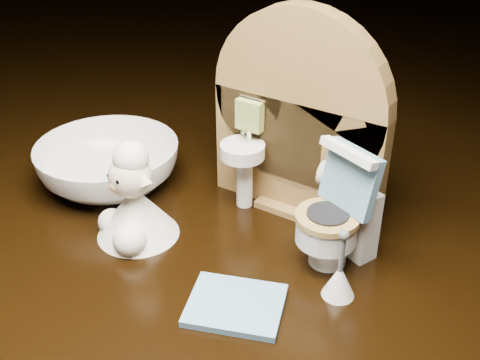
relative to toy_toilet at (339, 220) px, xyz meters
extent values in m
cube|color=black|center=(-0.05, -0.03, -0.08)|extent=(2.50, 2.50, 0.10)
cube|color=olive|center=(-0.05, 0.04, 0.01)|extent=(0.13, 0.02, 0.09)
cylinder|color=olive|center=(-0.05, 0.04, 0.06)|extent=(0.13, 0.02, 0.13)
cube|color=olive|center=(-0.05, 0.04, -0.03)|extent=(0.05, 0.04, 0.01)
cylinder|color=white|center=(-0.09, 0.02, -0.01)|extent=(0.01, 0.01, 0.04)
cylinder|color=white|center=(-0.09, 0.02, 0.02)|extent=(0.03, 0.03, 0.01)
cylinder|color=silver|center=(-0.09, 0.03, 0.03)|extent=(0.00, 0.00, 0.01)
cube|color=#8AA549|center=(-0.09, 0.03, 0.04)|extent=(0.02, 0.01, 0.02)
cube|color=olive|center=(-0.02, 0.03, 0.02)|extent=(0.02, 0.01, 0.02)
cylinder|color=beige|center=(-0.02, 0.02, 0.02)|extent=(0.02, 0.02, 0.02)
cylinder|color=white|center=(0.00, -0.01, -0.02)|extent=(0.02, 0.02, 0.02)
cylinder|color=white|center=(0.00, -0.01, 0.00)|extent=(0.04, 0.04, 0.02)
cylinder|color=olive|center=(0.00, -0.01, 0.01)|extent=(0.04, 0.04, 0.00)
cube|color=white|center=(0.00, 0.01, -0.01)|extent=(0.04, 0.03, 0.05)
cube|color=#6596B5|center=(0.00, 0.01, 0.03)|extent=(0.04, 0.03, 0.04)
cube|color=white|center=(0.00, 0.00, 0.05)|extent=(0.04, 0.02, 0.01)
cylinder|color=#8EA828|center=(0.01, 0.01, 0.03)|extent=(0.01, 0.01, 0.01)
cube|color=#6596B5|center=(-0.03, -0.08, -0.03)|extent=(0.07, 0.06, 0.00)
cone|color=white|center=(0.02, -0.03, -0.02)|extent=(0.02, 0.02, 0.02)
cylinder|color=#59595B|center=(0.02, -0.03, 0.00)|extent=(0.00, 0.00, 0.03)
sphere|color=#59595B|center=(0.02, -0.03, 0.02)|extent=(0.01, 0.01, 0.01)
cone|color=white|center=(-0.13, -0.05, -0.01)|extent=(0.06, 0.06, 0.04)
sphere|color=white|center=(-0.12, -0.07, -0.02)|extent=(0.02, 0.02, 0.02)
sphere|color=white|center=(-0.14, -0.06, -0.02)|extent=(0.02, 0.02, 0.02)
sphere|color=beige|center=(-0.13, -0.05, 0.02)|extent=(0.03, 0.03, 0.03)
sphere|color=tan|center=(-0.13, -0.06, 0.01)|extent=(0.01, 0.01, 0.01)
sphere|color=white|center=(-0.13, -0.05, 0.03)|extent=(0.02, 0.02, 0.02)
cone|color=beige|center=(-0.14, -0.05, 0.02)|extent=(0.01, 0.01, 0.01)
cone|color=beige|center=(-0.11, -0.05, 0.02)|extent=(0.01, 0.01, 0.01)
sphere|color=black|center=(-0.14, -0.06, 0.02)|extent=(0.00, 0.00, 0.00)
sphere|color=black|center=(-0.12, -0.07, 0.02)|extent=(0.00, 0.00, 0.00)
imported|color=white|center=(-0.19, -0.01, -0.01)|extent=(0.14, 0.14, 0.03)
camera|label=1|loc=(0.12, -0.30, 0.22)|focal=45.00mm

